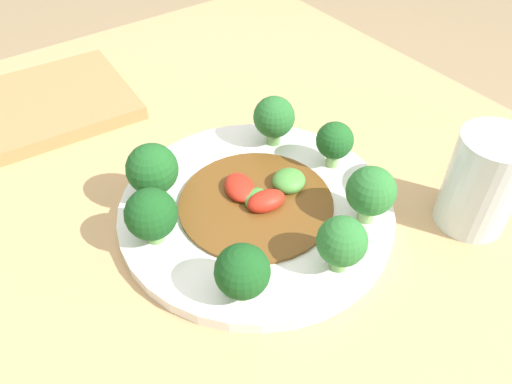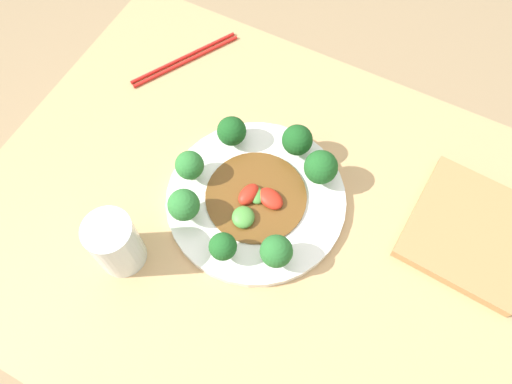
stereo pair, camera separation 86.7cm
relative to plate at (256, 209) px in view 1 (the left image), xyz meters
The scene contains 12 objects.
table 0.37m from the plate, 42.27° to the right, with size 1.04×0.81×0.72m.
plate is the anchor object (origin of this frame).
broccoli_west 0.13m from the plate, behind, with size 0.05×0.05×0.06m.
broccoli_north 0.13m from the plate, 79.75° to the left, with size 0.06×0.06×0.07m.
broccoli_northwest 0.13m from the plate, 138.32° to the left, with size 0.05×0.05×0.06m.
broccoli_southwest 0.13m from the plate, 136.07° to the right, with size 0.05×0.05×0.07m.
broccoli_south 0.13m from the plate, 88.95° to the right, with size 0.05×0.05×0.06m.
broccoli_northeast 0.13m from the plate, 46.25° to the left, with size 0.06×0.06×0.07m.
broccoli_southeast 0.13m from the plate, 46.84° to the right, with size 0.05×0.05×0.07m.
stirfry_center 0.02m from the plate, 73.84° to the right, with size 0.18×0.18×0.02m.
drinking_glass 0.25m from the plate, 127.78° to the right, with size 0.08×0.08×0.12m.
cutting_board 0.38m from the plate, 17.91° to the left, with size 0.22×0.23×0.02m.
Camera 1 is at (-0.37, 0.27, 1.14)m, focal length 35.00 mm.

